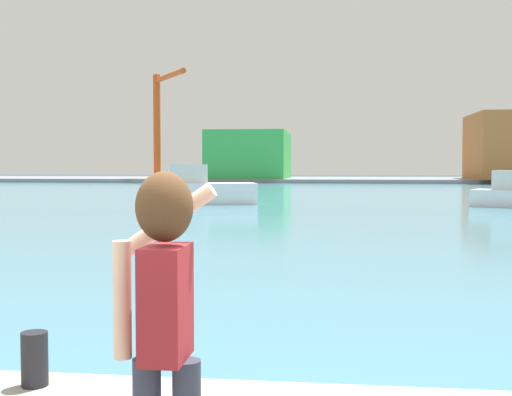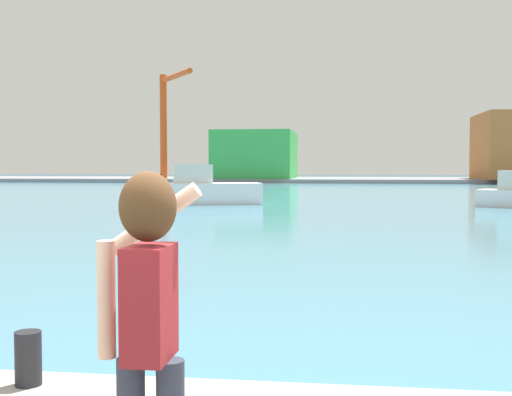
# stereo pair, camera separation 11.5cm
# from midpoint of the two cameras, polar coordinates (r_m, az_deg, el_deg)

# --- Properties ---
(ground_plane) EXTENTS (220.00, 220.00, 0.00)m
(ground_plane) POSITION_cam_midpoint_polar(r_m,az_deg,el_deg) (53.37, 6.49, 0.30)
(ground_plane) COLOR #334751
(harbor_water) EXTENTS (140.00, 100.00, 0.02)m
(harbor_water) POSITION_cam_midpoint_polar(r_m,az_deg,el_deg) (55.36, 6.54, 0.40)
(harbor_water) COLOR teal
(harbor_water) RESTS_ON ground_plane
(far_shore_dock) EXTENTS (140.00, 20.00, 0.52)m
(far_shore_dock) POSITION_cam_midpoint_polar(r_m,az_deg,el_deg) (95.33, 7.03, 1.56)
(far_shore_dock) COLOR gray
(far_shore_dock) RESTS_ON ground_plane
(person_photographer) EXTENTS (0.52, 0.55, 1.74)m
(person_photographer) POSITION_cam_midpoint_polar(r_m,az_deg,el_deg) (3.30, -8.30, -9.48)
(person_photographer) COLOR #2D3342
(person_photographer) RESTS_ON quay_promenade
(harbor_bollard) EXTENTS (0.21, 0.21, 0.43)m
(harbor_bollard) POSITION_cam_midpoint_polar(r_m,az_deg,el_deg) (5.75, -18.48, -12.96)
(harbor_bollard) COLOR black
(harbor_bollard) RESTS_ON quay_promenade
(boat_moored) EXTENTS (6.90, 4.12, 2.38)m
(boat_moored) POSITION_cam_midpoint_polar(r_m,az_deg,el_deg) (39.71, -4.43, 0.71)
(boat_moored) COLOR white
(boat_moored) RESTS_ON harbor_water
(warehouse_left) EXTENTS (10.81, 13.80, 6.57)m
(warehouse_left) POSITION_cam_midpoint_polar(r_m,az_deg,el_deg) (93.80, 0.03, 3.73)
(warehouse_left) COLOR green
(warehouse_left) RESTS_ON far_shore_dock
(port_crane) EXTENTS (6.78, 9.77, 14.42)m
(port_crane) POSITION_cam_midpoint_polar(r_m,az_deg,el_deg) (92.51, -7.66, 7.22)
(port_crane) COLOR #D84C19
(port_crane) RESTS_ON far_shore_dock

